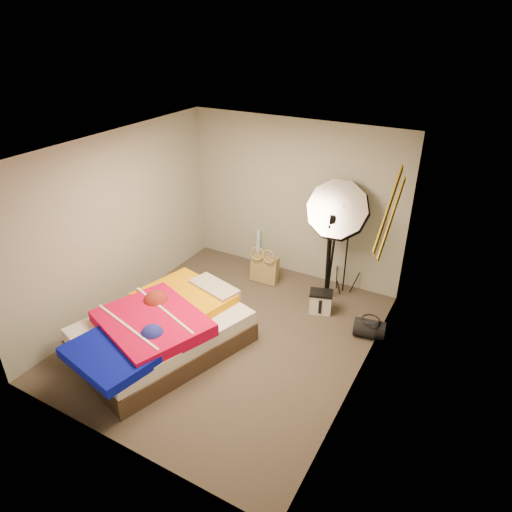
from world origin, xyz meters
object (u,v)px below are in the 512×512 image
Objects in this scene: bed at (162,330)px; wrapping_roll at (258,248)px; duffel_bag at (369,329)px; tote_bag at (265,269)px; camera_case at (321,303)px; photo_umbrella at (338,211)px; camera_tripod at (330,253)px.

wrapping_roll is at bearing 90.36° from bed.
tote_bag is at bearing 152.43° from duffel_bag.
wrapping_roll is 1.66m from camera_case.
photo_umbrella reaches higher than bed.
duffel_bag is 1.68m from photo_umbrella.
camera_tripod is at bearing -91.70° from photo_umbrella.
tote_bag is 0.71× the size of wrapping_roll.
duffel_bag is at bearing -18.53° from tote_bag.
camera_case is 0.81m from duffel_bag.
duffel_bag is at bearing -34.81° from camera_tripod.
camera_tripod is at bearing -1.38° from tote_bag.
wrapping_roll reaches higher than duffel_bag.
wrapping_roll is at bearing 171.27° from photo_umbrella.
bed is (-1.44, -1.75, 0.14)m from camera_case.
wrapping_roll is 2.07× the size of camera_case.
photo_umbrella reaches higher than wrapping_roll.
tote_bag is 2.13m from bed.
duffel_bag is at bearing 34.59° from bed.
wrapping_roll is 1.56× the size of duffel_bag.
duffel_bag is (2.23, -1.00, -0.19)m from wrapping_roll.
tote_bag is at bearing -50.22° from wrapping_roll.
photo_umbrella reaches higher than camera_tripod.
duffel_bag is 2.70m from bed.
camera_tripod is at bearing 134.66° from duffel_bag.
camera_tripod reaches higher than bed.
wrapping_roll reaches higher than bed.
camera_case is at bearing -19.44° from tote_bag.
tote_bag is 0.56m from wrapping_roll.
bed is (-0.34, -2.11, 0.07)m from tote_bag.
wrapping_roll is 0.26× the size of bed.
camera_case is at bearing 153.74° from duffel_bag.
tote_bag is at bearing 144.20° from camera_case.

